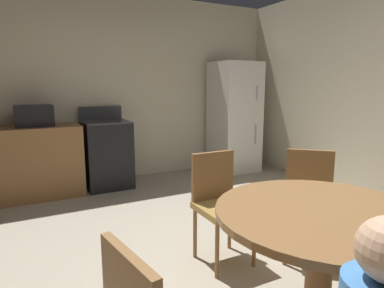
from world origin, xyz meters
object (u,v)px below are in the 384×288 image
object	(u,v)px
oven_range	(107,154)
dining_table	(321,239)
chair_north	(220,200)
chair_northeast	(309,196)
microwave	(34,116)
refrigerator	(234,117)

from	to	relation	value
oven_range	dining_table	distance (m)	3.41
oven_range	dining_table	size ratio (longest dim) A/B	0.97
dining_table	chair_north	world-z (taller)	chair_north
dining_table	chair_northeast	xyz separation A→B (m)	(0.69, 0.72, -0.10)
microwave	chair_northeast	size ratio (longest dim) A/B	0.51
dining_table	microwave	bearing A→B (deg)	109.35
refrigerator	microwave	bearing A→B (deg)	179.03
chair_north	chair_northeast	bearing A→B (deg)	68.22
chair_northeast	chair_north	xyz separation A→B (m)	(-0.69, 0.28, 0.00)
refrigerator	chair_north	distance (m)	2.96
dining_table	chair_northeast	world-z (taller)	chair_northeast
dining_table	chair_north	size ratio (longest dim) A/B	1.30
microwave	dining_table	distance (m)	3.62
microwave	chair_northeast	world-z (taller)	microwave
oven_range	chair_north	bearing A→B (deg)	-82.41
oven_range	microwave	size ratio (longest dim) A/B	2.50
refrigerator	microwave	xyz separation A→B (m)	(-2.96, 0.05, 0.15)
microwave	chair_north	size ratio (longest dim) A/B	0.51
chair_northeast	chair_north	world-z (taller)	same
refrigerator	microwave	size ratio (longest dim) A/B	4.00
chair_north	microwave	bearing A→B (deg)	-153.41
dining_table	oven_range	bearing A→B (deg)	95.34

